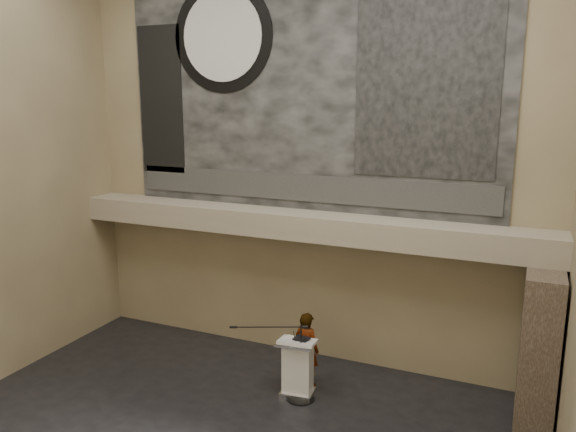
% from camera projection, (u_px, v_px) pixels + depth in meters
% --- Properties ---
extents(wall_back, '(10.00, 0.02, 8.50)m').
position_uv_depth(wall_back, '(304.00, 158.00, 11.44)').
color(wall_back, '#78684C').
rests_on(wall_back, floor).
extents(soffit, '(10.00, 0.80, 0.50)m').
position_uv_depth(soffit, '(296.00, 224.00, 11.35)').
color(soffit, gray).
rests_on(soffit, wall_back).
extents(sprinkler_left, '(0.04, 0.04, 0.06)m').
position_uv_depth(sprinkler_left, '(226.00, 231.00, 11.99)').
color(sprinkler_left, '#B2893D').
rests_on(sprinkler_left, soffit).
extents(sprinkler_right, '(0.04, 0.04, 0.06)m').
position_uv_depth(sprinkler_right, '(387.00, 248.00, 10.62)').
color(sprinkler_right, '#B2893D').
rests_on(sprinkler_right, soffit).
extents(banner, '(8.00, 0.05, 5.00)m').
position_uv_depth(banner, '(304.00, 85.00, 11.11)').
color(banner, black).
rests_on(banner, wall_back).
extents(banner_text_strip, '(7.76, 0.02, 0.55)m').
position_uv_depth(banner_text_strip, '(302.00, 188.00, 11.50)').
color(banner_text_strip, '#2C2C2C').
rests_on(banner_text_strip, banner).
extents(banner_clock_rim, '(2.30, 0.02, 2.30)m').
position_uv_depth(banner_clock_rim, '(222.00, 36.00, 11.57)').
color(banner_clock_rim, black).
rests_on(banner_clock_rim, banner).
extents(banner_clock_face, '(1.84, 0.02, 1.84)m').
position_uv_depth(banner_clock_face, '(222.00, 36.00, 11.55)').
color(banner_clock_face, silver).
rests_on(banner_clock_face, banner).
extents(banner_building_print, '(2.60, 0.02, 3.60)m').
position_uv_depth(banner_building_print, '(426.00, 79.00, 10.11)').
color(banner_building_print, black).
rests_on(banner_building_print, banner).
extents(banner_brick_print, '(1.10, 0.02, 3.20)m').
position_uv_depth(banner_brick_print, '(161.00, 100.00, 12.46)').
color(banner_brick_print, black).
rests_on(banner_brick_print, banner).
extents(stone_pier, '(0.60, 1.40, 2.70)m').
position_uv_depth(stone_pier, '(539.00, 347.00, 9.47)').
color(stone_pier, '#3D2F25').
rests_on(stone_pier, floor).
extents(lectern, '(0.71, 0.54, 1.13)m').
position_uv_depth(lectern, '(298.00, 367.00, 10.44)').
color(lectern, silver).
rests_on(lectern, floor).
extents(binder, '(0.30, 0.25, 0.04)m').
position_uv_depth(binder, '(302.00, 339.00, 10.32)').
color(binder, black).
rests_on(binder, lectern).
extents(papers, '(0.24, 0.29, 0.00)m').
position_uv_depth(papers, '(289.00, 338.00, 10.38)').
color(papers, silver).
rests_on(papers, lectern).
extents(speaker_person, '(0.61, 0.48, 1.47)m').
position_uv_depth(speaker_person, '(307.00, 349.00, 10.76)').
color(speaker_person, silver).
rests_on(speaker_person, floor).
extents(mic_stand, '(1.44, 0.79, 1.46)m').
position_uv_depth(mic_stand, '(298.00, 388.00, 10.34)').
color(mic_stand, black).
rests_on(mic_stand, floor).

